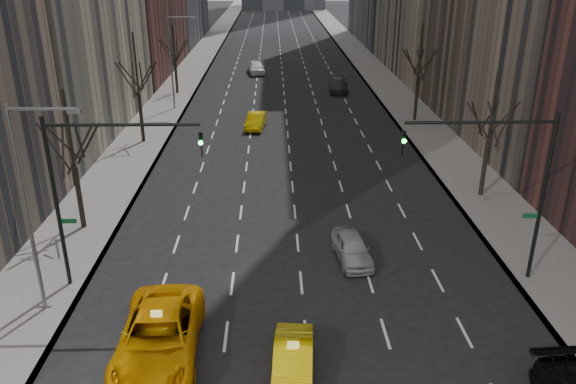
{
  "coord_description": "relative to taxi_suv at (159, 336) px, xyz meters",
  "views": [
    {
      "loc": [
        -1.23,
        -10.76,
        14.18
      ],
      "look_at": [
        -0.55,
        14.73,
        3.5
      ],
      "focal_mm": 35.0,
      "sensor_mm": 36.0,
      "label": 1
    }
  ],
  "objects": [
    {
      "name": "tree_lw_d",
      "position": [
        -6.34,
        45.12,
        2.66
      ],
      "size": [
        3.36,
        3.5,
        7.36
      ],
      "color": "black",
      "rests_on": "ground"
    },
    {
      "name": "tree_rw_c",
      "position": [
        17.66,
        33.12,
        3.13
      ],
      "size": [
        3.36,
        3.5,
        8.74
      ],
      "color": "black",
      "rests_on": "ground"
    },
    {
      "name": "traffic_mast_right",
      "position": [
        14.77,
        5.11,
        4.58
      ],
      "size": [
        6.69,
        0.39,
        8.0
      ],
      "color": "black",
      "rests_on": "ground"
    },
    {
      "name": "traffic_mast_left",
      "position": [
        -3.44,
        5.11,
        4.58
      ],
      "size": [
        6.69,
        0.39,
        8.0
      ],
      "color": "black",
      "rests_on": "ground"
    },
    {
      "name": "tree_lw_c",
      "position": [
        -6.34,
        27.12,
        3.13
      ],
      "size": [
        3.36,
        3.5,
        8.74
      ],
      "color": "black",
      "rests_on": "ground"
    },
    {
      "name": "far_suv_grey",
      "position": [
        11.87,
        45.75,
        -0.17
      ],
      "size": [
        2.44,
        5.22,
        1.48
      ],
      "primitive_type": "imported",
      "rotation": [
        0.0,
        0.0,
        -0.07
      ],
      "color": "#29292D",
      "rests_on": "ground"
    },
    {
      "name": "streetlight_far",
      "position": [
        -5.17,
        38.12,
        4.71
      ],
      "size": [
        2.83,
        0.22,
        9.0
      ],
      "color": "slate",
      "rests_on": "ground"
    },
    {
      "name": "sidewalk_left",
      "position": [
        -6.59,
        63.12,
        -0.83
      ],
      "size": [
        4.5,
        320.0,
        0.15
      ],
      "primitive_type": "cube",
      "color": "slate",
      "rests_on": "ground"
    },
    {
      "name": "far_taxi",
      "position": [
        2.88,
        31.18,
        -0.21
      ],
      "size": [
        2.03,
        4.37,
        1.39
      ],
      "primitive_type": "imported",
      "rotation": [
        0.0,
        0.0,
        -0.14
      ],
      "color": "#EAC104",
      "rests_on": "ground"
    },
    {
      "name": "tree_rw_b",
      "position": [
        17.66,
        15.12,
        2.82
      ],
      "size": [
        3.36,
        3.5,
        7.82
      ],
      "color": "black",
      "rests_on": "ground"
    },
    {
      "name": "silver_sedan_ahead",
      "position": [
        8.33,
        7.21,
        -0.24
      ],
      "size": [
        2.0,
        4.07,
        1.33
      ],
      "primitive_type": "imported",
      "rotation": [
        0.0,
        0.0,
        0.11
      ],
      "color": "#9B9DA3",
      "rests_on": "ground"
    },
    {
      "name": "taxi_sedan",
      "position": [
        5.05,
        -1.37,
        -0.23
      ],
      "size": [
        1.69,
        4.15,
        1.34
      ],
      "primitive_type": "imported",
      "rotation": [
        0.0,
        0.0,
        -0.07
      ],
      "color": "yellow",
      "rests_on": "ground"
    },
    {
      "name": "sidewalk_right",
      "position": [
        17.91,
        63.12,
        -0.83
      ],
      "size": [
        4.5,
        320.0,
        0.15
      ],
      "primitive_type": "cube",
      "color": "slate",
      "rests_on": "ground"
    },
    {
      "name": "streetlight_near",
      "position": [
        -5.17,
        3.12,
        4.71
      ],
      "size": [
        2.83,
        0.22,
        9.0
      ],
      "color": "slate",
      "rests_on": "ground"
    },
    {
      "name": "taxi_suv",
      "position": [
        0.0,
        0.0,
        0.0
      ],
      "size": [
        3.17,
        6.58,
        1.81
      ],
      "primitive_type": "imported",
      "rotation": [
        0.0,
        0.0,
        0.03
      ],
      "color": "#EE9E05",
      "rests_on": "ground"
    },
    {
      "name": "far_car_white",
      "position": [
        2.21,
        56.76,
        -0.06
      ],
      "size": [
        2.67,
        5.21,
        1.7
      ],
      "primitive_type": "imported",
      "rotation": [
        0.0,
        0.0,
        0.14
      ],
      "color": "white",
      "rests_on": "ground"
    },
    {
      "name": "tree_lw_b",
      "position": [
        -6.34,
        11.12,
        2.82
      ],
      "size": [
        3.36,
        3.5,
        7.82
      ],
      "color": "black",
      "rests_on": "ground"
    }
  ]
}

